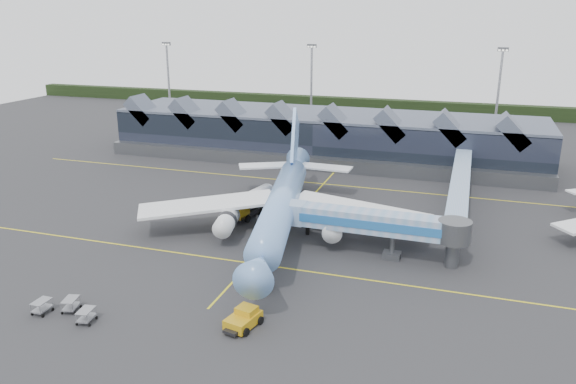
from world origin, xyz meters
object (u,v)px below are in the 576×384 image
(jet_bridge, at_px, (386,225))
(fuel_truck, at_px, (253,201))
(pushback_tug, at_px, (243,319))
(main_airliner, at_px, (283,202))

(jet_bridge, xyz_separation_m, fuel_truck, (-22.06, 10.26, -2.35))
(jet_bridge, height_order, pushback_tug, jet_bridge)
(main_airliner, distance_m, jet_bridge, 15.72)
(main_airliner, bearing_deg, pushback_tug, -91.98)
(fuel_truck, bearing_deg, jet_bridge, -14.01)
(jet_bridge, distance_m, fuel_truck, 24.44)
(fuel_truck, xyz_separation_m, pushback_tug, (11.34, -31.21, -1.22))
(main_airliner, height_order, jet_bridge, main_airliner)
(jet_bridge, relative_size, pushback_tug, 5.08)
(main_airliner, bearing_deg, fuel_truck, 127.12)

